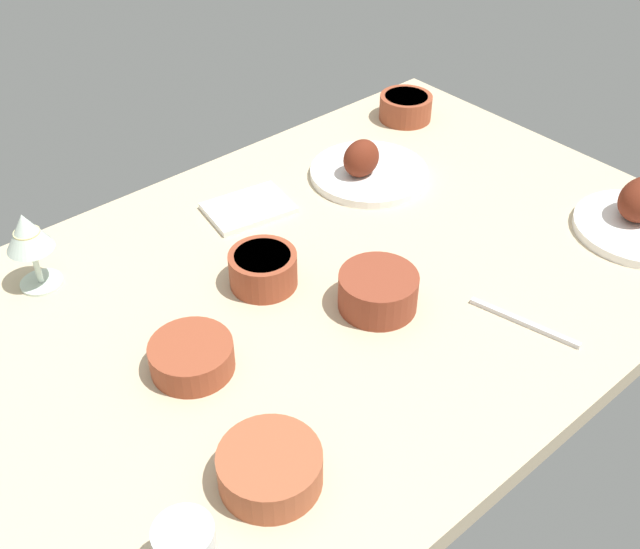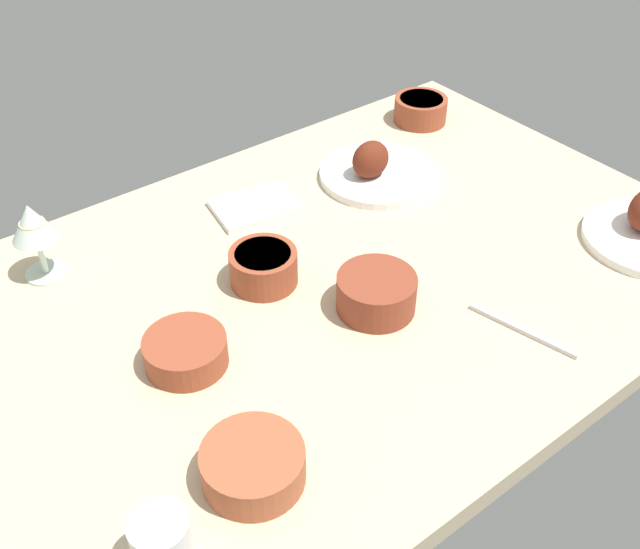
{
  "view_description": "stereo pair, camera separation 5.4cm",
  "coord_description": "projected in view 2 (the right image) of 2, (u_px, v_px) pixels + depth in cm",
  "views": [
    {
      "loc": [
        -63.3,
        -73.11,
        84.98
      ],
      "look_at": [
        0.0,
        0.0,
        6.0
      ],
      "focal_mm": 42.38,
      "sensor_mm": 36.0,
      "label": 1
    },
    {
      "loc": [
        -59.13,
        -76.52,
        84.98
      ],
      "look_at": [
        0.0,
        0.0,
        6.0
      ],
      "focal_mm": 42.38,
      "sensor_mm": 36.0,
      "label": 2
    }
  ],
  "objects": [
    {
      "name": "dining_table",
      "position": [
        320.0,
        293.0,
        1.27
      ],
      "size": [
        140.0,
        90.0,
        4.0
      ],
      "primitive_type": "cube",
      "color": "#C6B28E",
      "rests_on": "ground"
    },
    {
      "name": "fork_loose",
      "position": [
        522.0,
        330.0,
        1.17
      ],
      "size": [
        5.11,
        17.98,
        0.8
      ],
      "primitive_type": "cube",
      "rotation": [
        0.0,
        0.0,
        4.95
      ],
      "color": "silver",
      "rests_on": "dining_table"
    },
    {
      "name": "bowl_soup",
      "position": [
        376.0,
        292.0,
        1.19
      ],
      "size": [
        12.78,
        12.78,
        6.14
      ],
      "color": "brown",
      "rests_on": "dining_table"
    },
    {
      "name": "plate_near_viewer",
      "position": [
        376.0,
        170.0,
        1.5
      ],
      "size": [
        23.72,
        23.72,
        8.91
      ],
      "color": "white",
      "rests_on": "dining_table"
    },
    {
      "name": "bowl_potatoes",
      "position": [
        253.0,
        464.0,
        0.95
      ],
      "size": [
        13.36,
        13.36,
        5.07
      ],
      "color": "#A35133",
      "rests_on": "dining_table"
    },
    {
      "name": "water_tumbler",
      "position": [
        162.0,
        544.0,
        0.84
      ],
      "size": [
        6.96,
        6.96,
        8.33
      ],
      "primitive_type": "cylinder",
      "color": "silver",
      "rests_on": "dining_table"
    },
    {
      "name": "bowl_sauce",
      "position": [
        421.0,
        109.0,
        1.69
      ],
      "size": [
        11.75,
        11.75,
        5.59
      ],
      "color": "brown",
      "rests_on": "dining_table"
    },
    {
      "name": "folded_napkin",
      "position": [
        255.0,
        206.0,
        1.43
      ],
      "size": [
        17.19,
        13.62,
        1.2
      ],
      "primitive_type": "cube",
      "rotation": [
        0.0,
        0.0,
        -0.17
      ],
      "color": "white",
      "rests_on": "dining_table"
    },
    {
      "name": "wine_glass",
      "position": [
        33.0,
        226.0,
        1.22
      ],
      "size": [
        7.6,
        7.6,
        14.0
      ],
      "color": "silver",
      "rests_on": "dining_table"
    },
    {
      "name": "bowl_pasta",
      "position": [
        263.0,
        266.0,
        1.25
      ],
      "size": [
        11.34,
        11.34,
        6.0
      ],
      "color": "brown",
      "rests_on": "dining_table"
    },
    {
      "name": "bowl_cream",
      "position": [
        185.0,
        350.0,
        1.1
      ],
      "size": [
        12.4,
        12.4,
        4.63
      ],
      "color": "brown",
      "rests_on": "dining_table"
    }
  ]
}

